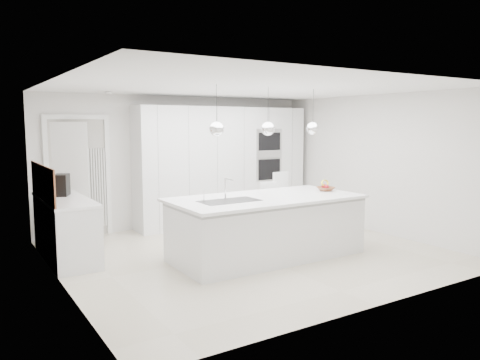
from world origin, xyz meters
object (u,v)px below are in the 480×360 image
fruit_bowl (326,189)px  espresso_machine (62,185)px  bar_stool_right (285,204)px  bar_stool_left (272,211)px  island_base (267,228)px

fruit_bowl → espresso_machine: (-3.71, 1.73, 0.13)m
fruit_bowl → bar_stool_right: (-0.07, 0.96, -0.38)m
bar_stool_left → island_base: bearing=-122.1°
bar_stool_left → bar_stool_right: bar_stool_right is taller
bar_stool_left → fruit_bowl: bearing=-49.8°
island_base → bar_stool_left: 1.07m
espresso_machine → bar_stool_right: 3.75m
island_base → espresso_machine: espresso_machine is taller
island_base → espresso_machine: 3.15m
island_base → bar_stool_left: bar_stool_left is taller
bar_stool_left → bar_stool_right: bearing=32.1°
island_base → fruit_bowl: (1.18, 0.04, 0.50)m
fruit_bowl → bar_stool_left: 1.02m
fruit_bowl → bar_stool_left: bar_stool_left is taller
island_base → fruit_bowl: bearing=1.7°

